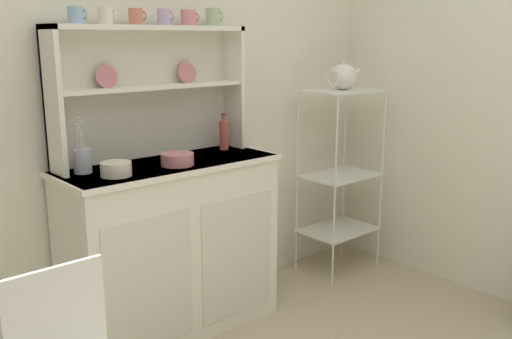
{
  "coord_description": "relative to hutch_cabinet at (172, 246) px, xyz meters",
  "views": [
    {
      "loc": [
        -1.49,
        -0.94,
        1.5
      ],
      "look_at": [
        0.31,
        1.12,
        0.85
      ],
      "focal_mm": 39.4,
      "sensor_mm": 36.0,
      "label": 1
    }
  ],
  "objects": [
    {
      "name": "cup_sky_0",
      "position": [
        -0.37,
        0.12,
        1.13
      ],
      "size": [
        0.08,
        0.07,
        0.08
      ],
      "color": "#8EB2D1",
      "rests_on": "hutch_shelf_unit"
    },
    {
      "name": "cup_lilac_3",
      "position": [
        0.08,
        0.12,
        1.13
      ],
      "size": [
        0.08,
        0.07,
        0.08
      ],
      "color": "#B79ECC",
      "rests_on": "hutch_shelf_unit"
    },
    {
      "name": "wall_back",
      "position": [
        0.04,
        0.26,
        0.79
      ],
      "size": [
        3.84,
        0.05,
        2.5
      ],
      "primitive_type": "cube",
      "color": "silver",
      "rests_on": "ground"
    },
    {
      "name": "hutch_shelf_unit",
      "position": [
        0.0,
        0.16,
        0.82
      ],
      "size": [
        1.03,
        0.18,
        0.66
      ],
      "color": "silver",
      "rests_on": "hutch_cabinet"
    },
    {
      "name": "bowl_floral_medium",
      "position": [
        0.0,
        -0.07,
        0.47
      ],
      "size": [
        0.16,
        0.16,
        0.06
      ],
      "primitive_type": "cylinder",
      "color": "#D17A84",
      "rests_on": "hutch_cabinet"
    },
    {
      "name": "utensil_jar",
      "position": [
        -0.41,
        0.08,
        0.5
      ],
      "size": [
        0.08,
        0.08,
        0.25
      ],
      "color": "#B2B7C6",
      "rests_on": "hutch_cabinet"
    },
    {
      "name": "cup_rose_4",
      "position": [
        0.22,
        0.12,
        1.13
      ],
      "size": [
        0.09,
        0.08,
        0.08
      ],
      "color": "#D17A84",
      "rests_on": "hutch_shelf_unit"
    },
    {
      "name": "jam_bottle",
      "position": [
        0.41,
        0.09,
        0.52
      ],
      "size": [
        0.05,
        0.05,
        0.2
      ],
      "color": "#B74C47",
      "rests_on": "hutch_cabinet"
    },
    {
      "name": "cup_terracotta_2",
      "position": [
        -0.08,
        0.12,
        1.13
      ],
      "size": [
        0.08,
        0.07,
        0.08
      ],
      "color": "#C67556",
      "rests_on": "hutch_shelf_unit"
    },
    {
      "name": "cup_sage_5",
      "position": [
        0.38,
        0.12,
        1.14
      ],
      "size": [
        0.09,
        0.08,
        0.09
      ],
      "color": "#9EB78E",
      "rests_on": "hutch_shelf_unit"
    },
    {
      "name": "hutch_cabinet",
      "position": [
        0.0,
        0.0,
        0.0
      ],
      "size": [
        1.11,
        0.45,
        0.9
      ],
      "color": "white",
      "rests_on": "ground"
    },
    {
      "name": "porcelain_teapot",
      "position": [
        1.24,
        -0.04,
        0.8
      ],
      "size": [
        0.25,
        0.16,
        0.18
      ],
      "color": "white",
      "rests_on": "bakers_rack"
    },
    {
      "name": "bowl_mixing_large",
      "position": [
        -0.32,
        -0.07,
        0.47
      ],
      "size": [
        0.14,
        0.14,
        0.06
      ],
      "primitive_type": "cylinder",
      "color": "silver",
      "rests_on": "hutch_cabinet"
    },
    {
      "name": "bakers_rack",
      "position": [
        1.24,
        -0.04,
        0.25
      ],
      "size": [
        0.47,
        0.33,
        1.18
      ],
      "color": "silver",
      "rests_on": "ground"
    },
    {
      "name": "cup_cream_1",
      "position": [
        -0.23,
        0.12,
        1.13
      ],
      "size": [
        0.08,
        0.07,
        0.08
      ],
      "color": "silver",
      "rests_on": "hutch_shelf_unit"
    }
  ]
}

